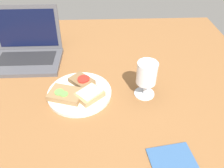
# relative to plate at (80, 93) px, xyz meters

# --- Properties ---
(wooden_table) EXTENTS (1.40, 1.40, 0.03)m
(wooden_table) POSITION_rel_plate_xyz_m (0.05, -0.02, -0.02)
(wooden_table) COLOR brown
(wooden_table) RESTS_ON ground
(plate) EXTENTS (0.24, 0.24, 0.01)m
(plate) POSITION_rel_plate_xyz_m (0.00, 0.00, 0.00)
(plate) COLOR silver
(plate) RESTS_ON wooden_table
(sandwich_with_cheese) EXTENTS (0.12, 0.11, 0.03)m
(sandwich_with_cheese) POSITION_rel_plate_xyz_m (0.04, -0.03, 0.02)
(sandwich_with_cheese) COLOR #A88456
(sandwich_with_cheese) RESTS_ON plate
(sandwich_with_tomato) EXTENTS (0.11, 0.11, 0.03)m
(sandwich_with_tomato) POSITION_rel_plate_xyz_m (0.01, 0.05, 0.02)
(sandwich_with_tomato) COLOR brown
(sandwich_with_tomato) RESTS_ON plate
(sandwich_with_cucumber) EXTENTS (0.14, 0.11, 0.02)m
(sandwich_with_cucumber) POSITION_rel_plate_xyz_m (-0.05, -0.02, 0.02)
(sandwich_with_cucumber) COLOR #937047
(sandwich_with_cucumber) RESTS_ON plate
(wine_glass) EXTENTS (0.08, 0.08, 0.14)m
(wine_glass) POSITION_rel_plate_xyz_m (0.24, -0.01, 0.09)
(wine_glass) COLOR white
(wine_glass) RESTS_ON wooden_table
(laptop) EXTENTS (0.30, 0.23, 0.22)m
(laptop) POSITION_rel_plate_xyz_m (-0.25, 0.25, 0.04)
(laptop) COLOR #4C4C51
(laptop) RESTS_ON wooden_table
(napkin) EXTENTS (0.14, 0.13, 0.00)m
(napkin) POSITION_rel_plate_xyz_m (0.28, -0.30, -0.00)
(napkin) COLOR #33598C
(napkin) RESTS_ON wooden_table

